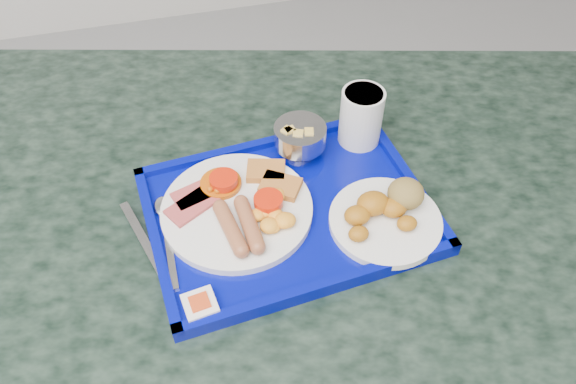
# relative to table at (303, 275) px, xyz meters

# --- Properties ---
(table) EXTENTS (1.43, 1.13, 0.78)m
(table) POSITION_rel_table_xyz_m (0.00, 0.00, 0.00)
(table) COLOR slate
(table) RESTS_ON floor
(tray) EXTENTS (0.44, 0.34, 0.03)m
(tray) POSITION_rel_table_xyz_m (-0.03, -0.01, 0.21)
(tray) COLOR #020987
(tray) RESTS_ON table
(main_plate) EXTENTS (0.23, 0.23, 0.04)m
(main_plate) POSITION_rel_table_xyz_m (-0.10, -0.00, 0.23)
(main_plate) COLOR silver
(main_plate) RESTS_ON tray
(bread_plate) EXTENTS (0.17, 0.17, 0.06)m
(bread_plate) POSITION_rel_table_xyz_m (0.10, -0.07, 0.23)
(bread_plate) COLOR silver
(bread_plate) RESTS_ON tray
(fruit_bowl) EXTENTS (0.09, 0.09, 0.06)m
(fruit_bowl) POSITION_rel_table_xyz_m (0.02, 0.10, 0.25)
(fruit_bowl) COLOR #B0B1B3
(fruit_bowl) RESTS_ON tray
(juice_cup) EXTENTS (0.07, 0.07, 0.10)m
(juice_cup) POSITION_rel_table_xyz_m (0.12, 0.11, 0.27)
(juice_cup) COLOR silver
(juice_cup) RESTS_ON tray
(spoon) EXTENTS (0.03, 0.17, 0.01)m
(spoon) POSITION_rel_table_xyz_m (-0.22, 0.01, 0.22)
(spoon) COLOR #B0B1B3
(spoon) RESTS_ON tray
(knife) EXTENTS (0.07, 0.18, 0.00)m
(knife) POSITION_rel_table_xyz_m (-0.25, -0.03, 0.22)
(knife) COLOR #B0B1B3
(knife) RESTS_ON tray
(jam_packet) EXTENTS (0.05, 0.05, 0.02)m
(jam_packet) POSITION_rel_table_xyz_m (-0.19, -0.15, 0.22)
(jam_packet) COLOR white
(jam_packet) RESTS_ON tray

